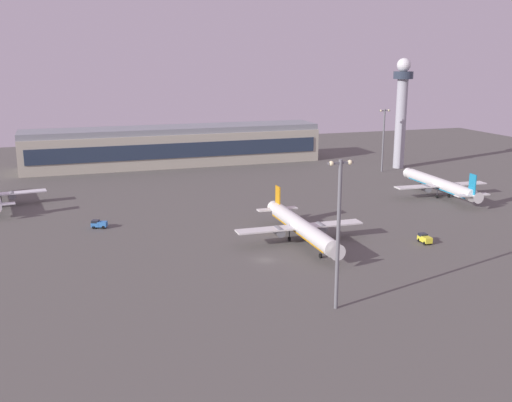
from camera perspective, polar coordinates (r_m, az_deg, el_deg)
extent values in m
plane|color=#56544F|center=(137.98, 0.90, -5.64)|extent=(416.00, 416.00, 0.00)
cube|color=#B2AD99|center=(260.94, -7.82, 5.01)|extent=(126.09, 22.00, 14.00)
cube|color=#263347|center=(249.95, -7.35, 4.81)|extent=(121.05, 0.40, 6.16)
cube|color=gray|center=(259.86, -7.88, 6.80)|extent=(126.09, 19.80, 2.40)
cylinder|color=#A8A8B2|center=(256.08, 13.66, 7.17)|extent=(4.40, 4.40, 36.78)
cylinder|color=#2D3847|center=(254.74, 13.91, 11.61)|extent=(8.00, 8.00, 3.00)
sphere|color=silver|center=(254.65, 13.97, 12.52)|extent=(5.60, 5.60, 5.60)
cylinder|color=silver|center=(149.09, 4.39, -2.49)|extent=(4.36, 37.27, 3.93)
cone|color=silver|center=(131.74, 7.62, -4.77)|extent=(3.76, 2.52, 3.73)
cone|color=silver|center=(167.19, 1.83, -0.68)|extent=(3.57, 2.94, 3.54)
cube|color=silver|center=(150.07, 4.24, -2.46)|extent=(33.13, 4.52, 0.36)
cube|color=silver|center=(165.35, 2.06, -0.77)|extent=(11.40, 2.61, 0.36)
cube|color=orange|center=(164.31, 2.10, 0.27)|extent=(0.35, 3.31, 6.72)
cylinder|color=slate|center=(152.41, 6.23, -2.54)|extent=(2.32, 3.75, 2.27)
cylinder|color=slate|center=(148.32, 2.19, -2.92)|extent=(2.32, 3.75, 2.27)
cube|color=orange|center=(149.40, 4.38, -2.89)|extent=(3.93, 34.28, 0.37)
cylinder|color=#333338|center=(139.16, 6.21, -4.51)|extent=(0.29, 0.29, 3.67)
cylinder|color=black|center=(139.74, 6.19, -5.23)|extent=(0.43, 1.14, 1.14)
cylinder|color=#333338|center=(152.73, 4.81, -2.82)|extent=(0.29, 0.29, 3.67)
cylinder|color=black|center=(153.26, 4.80, -3.48)|extent=(0.43, 1.14, 1.14)
cylinder|color=#333338|center=(151.11, 3.21, -2.98)|extent=(0.29, 0.29, 3.67)
cylinder|color=black|center=(151.65, 3.20, -3.64)|extent=(0.43, 1.14, 1.14)
cylinder|color=silver|center=(208.28, 17.14, 1.57)|extent=(5.47, 36.89, 3.88)
cone|color=silver|center=(224.62, 14.46, 2.59)|extent=(3.79, 2.61, 3.69)
cone|color=silver|center=(192.38, 20.30, 0.36)|extent=(3.61, 3.01, 3.49)
cube|color=silver|center=(207.48, 17.29, 1.45)|extent=(32.82, 5.49, 0.36)
cube|color=silver|center=(193.87, 19.97, 0.54)|extent=(11.33, 2.93, 0.36)
cube|color=#1984B2|center=(193.47, 20.00, 1.46)|extent=(0.45, 3.28, 6.64)
cylinder|color=slate|center=(204.65, 15.95, 1.18)|extent=(2.40, 3.77, 2.25)
cylinder|color=slate|center=(210.71, 18.56, 1.34)|extent=(2.40, 3.77, 2.25)
cube|color=#1984B2|center=(208.49, 17.12, 1.28)|extent=(4.95, 33.93, 0.37)
cylinder|color=#333338|center=(218.37, 15.45, 1.73)|extent=(0.29, 0.29, 3.62)
cylinder|color=black|center=(218.73, 15.42, 1.27)|extent=(0.46, 1.14, 1.12)
cylinder|color=#333338|center=(205.35, 16.96, 0.90)|extent=(0.29, 0.29, 3.62)
cylinder|color=black|center=(205.74, 16.92, 0.40)|extent=(0.46, 1.14, 1.12)
cylinder|color=#333338|center=(207.79, 18.00, 0.97)|extent=(0.29, 0.29, 3.62)
cylinder|color=black|center=(208.17, 17.97, 0.48)|extent=(0.46, 1.14, 1.12)
cylinder|color=slate|center=(202.53, -22.32, 0.51)|extent=(2.58, 3.78, 2.17)
cylinder|color=#333338|center=(201.16, -23.19, 0.10)|extent=(0.28, 0.28, 3.49)
cylinder|color=black|center=(201.54, -23.15, -0.39)|extent=(0.52, 1.12, 1.08)
cube|color=#3372BF|center=(168.46, -15.10, -2.18)|extent=(2.68, 2.62, 1.10)
cube|color=#1E232D|center=(168.23, -15.12, -1.89)|extent=(2.39, 2.38, 0.70)
cube|color=#3372BF|center=(167.86, -14.49, -2.15)|extent=(2.93, 2.65, 1.40)
cylinder|color=black|center=(167.92, -15.27, -2.44)|extent=(0.95, 0.60, 0.90)
cylinder|color=black|center=(169.48, -15.09, -2.28)|extent=(0.95, 0.60, 0.90)
cylinder|color=black|center=(167.12, -14.39, -2.46)|extent=(0.95, 0.60, 0.90)
cylinder|color=black|center=(168.68, -14.22, -2.30)|extent=(0.95, 0.60, 0.90)
cube|color=yellow|center=(156.37, 15.66, -3.44)|extent=(2.10, 2.19, 1.10)
cube|color=#1E232D|center=(156.12, 15.68, -3.12)|extent=(1.93, 1.93, 0.70)
cube|color=yellow|center=(154.80, 16.02, -3.58)|extent=(2.03, 2.49, 1.40)
cylinder|color=black|center=(156.34, 15.33, -3.63)|extent=(0.34, 0.91, 0.90)
cylinder|color=black|center=(157.20, 15.86, -3.57)|extent=(0.34, 0.91, 0.90)
cylinder|color=black|center=(154.16, 15.83, -3.91)|extent=(0.34, 0.91, 0.90)
cylinder|color=black|center=(155.03, 16.37, -3.85)|extent=(0.34, 0.91, 0.90)
cylinder|color=slate|center=(108.77, 7.87, -3.35)|extent=(0.70, 0.70, 28.05)
cube|color=slate|center=(105.66, 8.10, 3.63)|extent=(4.80, 0.40, 0.40)
sphere|color=#F9EAB2|center=(104.88, 7.22, 3.59)|extent=(0.90, 0.90, 0.90)
sphere|color=#F9EAB2|center=(106.46, 8.97, 3.68)|extent=(0.90, 0.90, 0.90)
cylinder|color=slate|center=(246.34, 12.08, 5.66)|extent=(0.70, 0.70, 25.30)
cube|color=slate|center=(245.02, 12.22, 8.45)|extent=(4.80, 0.40, 0.40)
sphere|color=#F9EAB2|center=(244.12, 11.85, 8.45)|extent=(0.90, 0.90, 0.90)
sphere|color=#F9EAB2|center=(245.93, 12.58, 8.45)|extent=(0.90, 0.90, 0.90)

